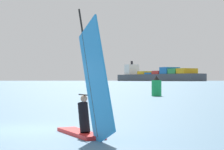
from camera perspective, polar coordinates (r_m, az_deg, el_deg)
name	(u,v)px	position (r m, az deg, el deg)	size (l,w,h in m)	color
ground_plane	(20,130)	(15.77, -12.07, -7.11)	(4000.00, 4000.00, 0.00)	#476B84
windsurfer	(87,106)	(13.31, -3.27, -4.12)	(2.83, 3.38, 4.25)	red
cargo_ship	(158,76)	(689.65, 6.11, -0.11)	(157.77, 153.74, 34.73)	#3F444C
distant_headland	(216,73)	(1341.52, 13.67, 0.20)	(976.84, 251.81, 43.19)	#756B56
channel_buoy	(156,87)	(47.26, 5.92, -1.58)	(1.08, 1.08, 2.25)	#19994C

